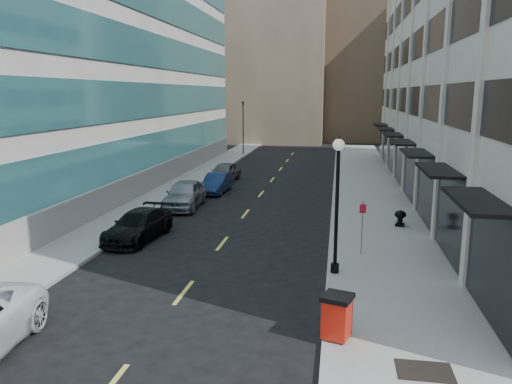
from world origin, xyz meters
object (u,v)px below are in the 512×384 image
(lamppost, at_px, (337,194))
(trash_bin, at_px, (337,315))
(traffic_signal, at_px, (243,105))
(car_silver_sedan, at_px, (185,194))
(car_blue_sedan, at_px, (217,183))
(urn_planter, at_px, (400,217))
(car_black_pickup, at_px, (138,225))
(car_grey_sedan, at_px, (224,172))
(sign_post, at_px, (362,220))

(lamppost, bearing_deg, trash_bin, -88.93)
(traffic_signal, distance_m, car_silver_sedan, 27.48)
(car_blue_sedan, xyz_separation_m, urn_planter, (11.80, -7.86, -0.03))
(car_black_pickup, distance_m, car_silver_sedan, 7.00)
(car_silver_sedan, relative_size, car_grey_sedan, 1.12)
(traffic_signal, distance_m, sign_post, 37.19)
(car_blue_sedan, distance_m, trash_bin, 22.46)
(car_silver_sedan, xyz_separation_m, trash_bin, (9.41, -15.82, 0.00))
(urn_planter, bearing_deg, traffic_signal, 115.22)
(car_blue_sedan, height_order, car_grey_sedan, car_grey_sedan)
(trash_bin, bearing_deg, lamppost, 108.90)
(urn_planter, bearing_deg, trash_bin, -103.95)
(car_silver_sedan, xyz_separation_m, car_blue_sedan, (0.81, 4.93, -0.16))
(traffic_signal, relative_size, sign_post, 2.96)
(car_grey_sedan, xyz_separation_m, lamppost, (9.01, -20.04, 2.51))
(car_grey_sedan, xyz_separation_m, sign_post, (10.11, -17.58, 0.92))
(car_black_pickup, xyz_separation_m, car_silver_sedan, (0.15, 7.00, 0.15))
(car_silver_sedan, bearing_deg, sign_post, -40.24)
(car_grey_sedan, xyz_separation_m, trash_bin, (9.11, -25.40, 0.10))
(sign_post, bearing_deg, trash_bin, -105.56)
(trash_bin, distance_m, urn_planter, 13.28)
(trash_bin, bearing_deg, sign_post, 100.54)
(sign_post, bearing_deg, urn_planter, 58.25)
(car_black_pickup, height_order, urn_planter, car_black_pickup)
(car_silver_sedan, height_order, car_blue_sedan, car_silver_sedan)
(car_blue_sedan, height_order, urn_planter, car_blue_sedan)
(car_silver_sedan, xyz_separation_m, sign_post, (10.41, -8.00, 0.83))
(car_black_pickup, height_order, car_blue_sedan, car_black_pickup)
(lamppost, distance_m, urn_planter, 8.63)
(car_black_pickup, relative_size, trash_bin, 3.71)
(car_blue_sedan, xyz_separation_m, car_grey_sedan, (-0.51, 4.65, 0.07))
(car_silver_sedan, bearing_deg, car_blue_sedan, 77.96)
(car_black_pickup, height_order, sign_post, sign_post)
(car_grey_sedan, bearing_deg, traffic_signal, 102.30)
(trash_bin, relative_size, urn_planter, 1.56)
(sign_post, distance_m, urn_planter, 5.62)
(traffic_signal, relative_size, urn_planter, 8.38)
(car_grey_sedan, bearing_deg, car_blue_sedan, -77.24)
(car_blue_sedan, bearing_deg, urn_planter, -31.83)
(traffic_signal, distance_m, trash_bin, 44.45)
(car_silver_sedan, xyz_separation_m, urn_planter, (12.61, -2.93, -0.19))
(car_silver_sedan, bearing_deg, lamppost, -51.05)
(traffic_signal, bearing_deg, lamppost, -73.92)
(car_black_pickup, xyz_separation_m, urn_planter, (12.76, 4.07, -0.04))
(car_silver_sedan, relative_size, lamppost, 0.94)
(car_grey_sedan, bearing_deg, lamppost, -59.33)
(traffic_signal, relative_size, car_grey_sedan, 1.58)
(traffic_signal, xyz_separation_m, car_black_pickup, (1.34, -34.00, -5.02))
(car_black_pickup, xyz_separation_m, sign_post, (10.56, -1.00, 0.97))
(car_silver_sedan, bearing_deg, car_black_pickup, -93.91)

